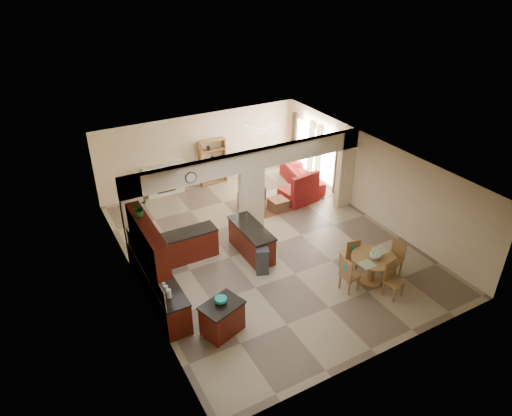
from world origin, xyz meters
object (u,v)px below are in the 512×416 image
kitchen_island (222,318)px  dining_table (372,266)px  armchair (252,198)px  sofa (302,177)px

kitchen_island → dining_table: (4.39, -0.25, 0.11)m
dining_table → armchair: (-0.89, 5.28, -0.16)m
kitchen_island → armchair: kitchen_island is taller
sofa → dining_table: bearing=174.2°
kitchen_island → dining_table: bearing=-21.4°
sofa → armchair: (-2.55, -0.64, 0.03)m
dining_table → armchair: size_ratio=1.45×
kitchen_island → armchair: size_ratio=1.36×
dining_table → armchair: 5.35m
sofa → armchair: bearing=113.9°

